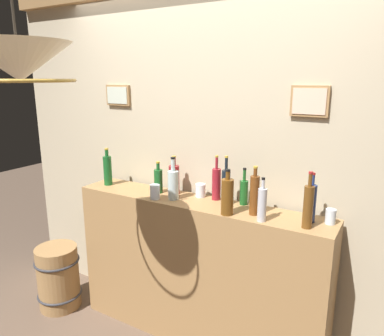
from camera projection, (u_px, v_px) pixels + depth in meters
The scene contains 19 objects.
panelled_rear_partition at pixel (212, 151), 2.64m from camera, with size 3.78×0.15×2.66m.
bar_shelf_unit at pixel (195, 272), 2.65m from camera, with size 1.89×0.32×1.09m, color #9E7547.
liquor_bottle_vermouth at pixel (311, 203), 2.14m from camera, with size 0.05×0.05×0.30m.
liquor_bottle_mezcal at pixel (254, 195), 2.25m from camera, with size 0.06×0.06×0.31m.
liquor_bottle_rum at pixel (216, 183), 2.54m from camera, with size 0.06×0.06×0.32m.
liquor_bottle_rye at pixel (174, 179), 2.67m from camera, with size 0.08×0.08×0.28m.
liquor_bottle_bourbon at pixel (173, 184), 2.54m from camera, with size 0.08×0.08×0.30m.
liquor_bottle_scotch at pixel (226, 186), 2.43m from camera, with size 0.06×0.06×0.34m.
liquor_bottle_amaro at pixel (158, 180), 2.69m from camera, with size 0.06×0.06×0.24m.
liquor_bottle_gin at pixel (262, 204), 2.15m from camera, with size 0.05×0.05×0.27m.
liquor_bottle_sherry at pixel (227, 196), 2.26m from camera, with size 0.08×0.08×0.29m.
liquor_bottle_brandy at pixel (108, 170), 2.89m from camera, with size 0.07×0.07×0.30m.
liquor_bottle_whiskey at pixel (244, 191), 2.44m from camera, with size 0.05×0.05×0.25m.
liquor_bottle_tequila at pixel (308, 206), 2.05m from camera, with size 0.06×0.06×0.33m.
glass_tumbler_rocks at pixel (200, 190), 2.61m from camera, with size 0.07×0.07×0.10m.
glass_tumbler_highball at pixel (155, 192), 2.56m from camera, with size 0.07×0.07×0.10m.
glass_tumbler_shot at pixel (331, 217), 2.13m from camera, with size 0.06×0.06×0.09m.
pendant_lamp at pixel (19, 63), 1.68m from camera, with size 0.50×0.50×0.60m.
wooden_barrel at pixel (58, 277), 3.09m from camera, with size 0.37×0.37×0.55m.
Camera 1 is at (1.19, -1.21, 1.92)m, focal length 33.97 mm.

